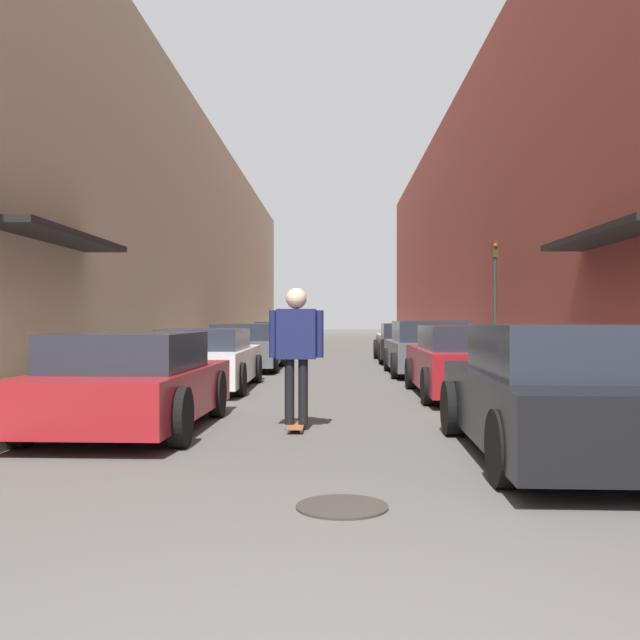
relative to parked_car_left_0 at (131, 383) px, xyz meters
The scene contains 18 objects.
ground 17.19m from the parked_car_left_0, 81.52° to the left, with size 129.58×129.58×0.00m, color #4C4947.
curb_strip_left 22.96m from the parked_car_left_0, 94.66° to the left, with size 1.80×58.90×0.12m.
curb_strip_right 23.91m from the parked_car_left_0, 73.15° to the left, with size 1.80×58.90×0.12m.
building_row_left 23.75m from the parked_car_left_0, 101.76° to the left, with size 4.90×58.90×9.80m.
building_row_right 25.39m from the parked_car_left_0, 66.75° to the left, with size 4.90×58.90×11.17m.
parked_car_left_0 is the anchor object (origin of this frame).
parked_car_left_1 5.31m from the parked_car_left_0, 90.07° to the left, with size 1.90×4.43×1.22m.
parked_car_left_2 10.67m from the parked_car_left_0, 89.44° to the left, with size 1.98×4.23×1.28m.
parked_car_left_3 15.76m from the parked_car_left_0, 89.94° to the left, with size 1.99×4.14×1.23m.
parked_car_left_4 21.36m from the parked_car_left_0, 90.02° to the left, with size 1.86×4.16×1.27m.
parked_car_left_5 27.20m from the parked_car_left_0, 89.95° to the left, with size 1.93×4.79×1.22m.
parked_car_right_0 5.21m from the parked_car_left_0, 18.63° to the right, with size 2.02×4.40×1.37m.
parked_car_right_1 6.40m from the parked_car_left_0, 39.19° to the left, with size 1.87×4.36×1.30m.
parked_car_right_2 10.29m from the parked_car_left_0, 61.23° to the left, with size 2.08×4.03×1.36m.
parked_car_right_3 15.43m from the parked_car_left_0, 71.14° to the left, with size 2.09×4.77×1.27m.
skateboarder 2.16m from the parked_car_left_0, ahead, with size 0.70×0.78×1.82m.
manhole_cover 4.53m from the parked_car_left_0, 53.79° to the right, with size 0.70×0.70×0.02m.
traffic_light 13.60m from the parked_car_left_0, 58.02° to the left, with size 0.16×0.22×3.50m.
Camera 1 is at (0.08, -2.42, 1.43)m, focal length 40.00 mm.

